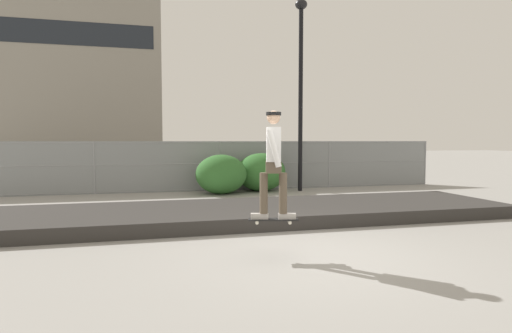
# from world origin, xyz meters

# --- Properties ---
(ground_plane) EXTENTS (120.00, 120.00, 0.00)m
(ground_plane) POSITION_xyz_m (0.00, 0.00, 0.00)
(ground_plane) COLOR gray
(gravel_berm) EXTENTS (12.40, 3.05, 0.30)m
(gravel_berm) POSITION_xyz_m (0.00, 3.34, 0.15)
(gravel_berm) COLOR #33302D
(gravel_berm) RESTS_ON ground_plane
(skateboard) EXTENTS (0.82, 0.39, 0.07)m
(skateboard) POSITION_xyz_m (-0.58, 0.06, 0.61)
(skateboard) COLOR black
(skater) EXTENTS (0.72, 0.62, 1.72)m
(skater) POSITION_xyz_m (-0.58, 0.06, 1.60)
(skater) COLOR #B2ADA8
(skater) RESTS_ON skateboard
(chain_fence) EXTENTS (17.78, 0.06, 1.85)m
(chain_fence) POSITION_xyz_m (-0.00, 9.10, 0.93)
(chain_fence) COLOR gray
(chain_fence) RESTS_ON ground_plane
(street_lamp) EXTENTS (0.44, 0.44, 7.00)m
(street_lamp) POSITION_xyz_m (2.88, 8.26, 4.34)
(street_lamp) COLOR black
(street_lamp) RESTS_ON ground_plane
(parked_car_near) EXTENTS (4.53, 2.20, 1.66)m
(parked_car_near) POSITION_xyz_m (-5.96, 12.62, 0.84)
(parked_car_near) COLOR black
(parked_car_near) RESTS_ON ground_plane
(parked_car_mid) EXTENTS (4.44, 2.03, 1.66)m
(parked_car_mid) POSITION_xyz_m (0.96, 13.01, 0.84)
(parked_car_mid) COLOR #474C54
(parked_car_mid) RESTS_ON ground_plane
(library_building) EXTENTS (20.57, 14.83, 21.30)m
(library_building) POSITION_xyz_m (-11.63, 48.96, 10.65)
(library_building) COLOR gray
(library_building) RESTS_ON ground_plane
(shrub_left) EXTENTS (1.80, 1.47, 1.39)m
(shrub_left) POSITION_xyz_m (-0.12, 8.07, 0.69)
(shrub_left) COLOR #336B2D
(shrub_left) RESTS_ON ground_plane
(shrub_center) EXTENTS (1.83, 1.50, 1.41)m
(shrub_center) POSITION_xyz_m (1.45, 8.52, 0.71)
(shrub_center) COLOR #336B2D
(shrub_center) RESTS_ON ground_plane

